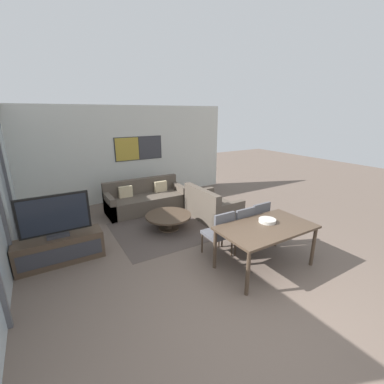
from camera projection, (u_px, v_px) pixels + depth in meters
The scene contains 13 objects.
ground_plane at pixel (255, 311), 3.50m from camera, with size 24.00×24.00×0.00m, color brown.
wall_back at pixel (125, 154), 7.67m from camera, with size 6.76×0.09×2.80m.
area_rug at pixel (169, 229), 5.98m from camera, with size 2.40×2.02×0.01m.
tv_console at pixel (61, 249), 4.59m from camera, with size 1.44×0.46×0.50m.
television at pixel (55, 216), 4.41m from camera, with size 1.14×0.20×0.77m.
sofa_main at pixel (145, 200), 7.10m from camera, with size 2.13×0.86×0.83m.
sofa_side at pixel (211, 208), 6.47m from camera, with size 0.86×1.41×0.83m.
coffee_table at pixel (168, 218), 5.90m from camera, with size 1.05×1.05×0.35m.
dining_table at pixel (266, 231), 4.32m from camera, with size 1.64×0.93×0.77m.
dining_chair_left at pixel (220, 231), 4.69m from camera, with size 0.46×0.46×0.91m.
dining_chair_centre at pixel (240, 226), 4.90m from camera, with size 0.46×0.46×0.91m.
dining_chair_right at pixel (256, 220), 5.17m from camera, with size 0.46×0.46×0.91m.
fruit_bowl at pixel (267, 220), 4.46m from camera, with size 0.30×0.30×0.06m.
Camera 1 is at (-2.20, -2.01, 2.59)m, focal length 24.00 mm.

